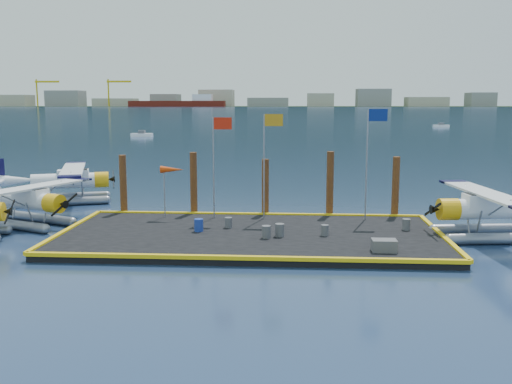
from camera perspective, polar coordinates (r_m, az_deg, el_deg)
ground at (r=30.58m, az=-0.52°, el=-4.80°), size 4000.00×4000.00×0.00m
dock at (r=30.53m, az=-0.52°, el=-4.44°), size 20.00×10.00×0.40m
dock_bumpers at (r=30.46m, az=-0.52°, el=-3.91°), size 20.25×10.25×0.18m
far_backdrop at (r=1783.04m, az=11.58°, el=8.89°), size 3050.00×2050.00×810.00m
seaplane_b at (r=36.33m, az=-21.98°, el=-1.03°), size 8.27×8.72×3.17m
seaplane_c at (r=43.59m, az=-18.28°, el=0.86°), size 8.80×9.39×3.37m
seaplane_d at (r=32.94m, az=22.54°, el=-1.86°), size 8.74×9.64×3.41m
drum_0 at (r=30.87m, az=-5.75°, el=-3.31°), size 0.48×0.48×0.68m
drum_1 at (r=29.58m, az=2.38°, el=-3.83°), size 0.48×0.48×0.67m
drum_2 at (r=29.98m, az=6.89°, el=-3.81°), size 0.40×0.40×0.57m
drum_3 at (r=29.23m, az=1.04°, el=-4.00°), size 0.45×0.45×0.64m
drum_4 at (r=32.10m, az=14.80°, el=-3.16°), size 0.43×0.43×0.61m
drum_5 at (r=31.64m, az=-2.77°, el=-3.07°), size 0.40×0.40×0.57m
crate at (r=27.30m, az=12.69°, el=-5.24°), size 1.14×0.76×0.57m
flagpole_red at (r=33.84m, az=-3.93°, el=4.06°), size 1.14×0.08×6.00m
flagpole_yellow at (r=33.56m, az=1.16°, el=4.24°), size 1.14×0.08×6.20m
flagpole_blue at (r=33.81m, az=11.39°, el=4.39°), size 1.14×0.08×6.50m
windsock at (r=34.43m, az=-8.42°, el=2.12°), size 1.40×0.44×3.12m
piling_0 at (r=37.00m, az=-13.13°, el=0.53°), size 0.44×0.44×4.00m
piling_1 at (r=35.94m, az=-6.25°, el=0.63°), size 0.44×0.44×4.20m
piling_2 at (r=35.47m, az=0.93°, el=0.25°), size 0.44×0.44×3.80m
piling_3 at (r=35.46m, az=7.41°, el=0.58°), size 0.44×0.44×4.30m
piling_4 at (r=35.96m, az=13.77°, el=0.27°), size 0.44×0.44×4.00m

